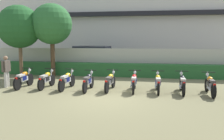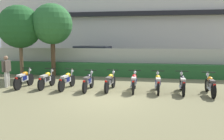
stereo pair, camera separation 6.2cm
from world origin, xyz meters
name	(u,v)px [view 1 (the left image)]	position (x,y,z in m)	size (l,w,h in m)	color
ground	(105,99)	(0.00, 0.00, 0.00)	(60.00, 60.00, 0.00)	olive
building	(133,20)	(0.00, 14.32, 4.30)	(24.89, 6.50, 8.60)	silver
compound_wall	(123,62)	(0.00, 6.66, 0.90)	(23.65, 0.30, 1.80)	#BCB7A8
hedge_row	(122,70)	(0.00, 5.96, 0.43)	(18.92, 0.70, 0.86)	#28602D
parked_car	(94,58)	(-2.64, 9.00, 0.94)	(4.69, 2.51, 1.89)	navy
tree_near_inspector	(19,27)	(-6.50, 4.79, 3.22)	(2.74, 2.74, 4.60)	brown
tree_far_side	(52,24)	(-4.50, 5.26, 3.39)	(2.61, 2.61, 4.72)	#4C3823
motorcycle_in_row_0	(24,79)	(-4.49, 1.55, 0.46)	(0.60, 1.85, 0.98)	black
motorcycle_in_row_1	(47,79)	(-3.31, 1.68, 0.44)	(0.60, 1.79, 0.95)	black
motorcycle_in_row_2	(67,80)	(-2.21, 1.61, 0.45)	(0.60, 1.94, 0.96)	black
motorcycle_in_row_3	(88,81)	(-1.09, 1.48, 0.44)	(0.60, 1.82, 0.95)	black
motorcycle_in_row_4	(110,81)	(-0.05, 1.66, 0.44)	(0.60, 1.94, 0.95)	black
motorcycle_in_row_5	(134,82)	(1.10, 1.68, 0.45)	(0.60, 1.88, 0.96)	black
motorcycle_in_row_6	(158,83)	(2.21, 1.68, 0.45)	(0.60, 1.87, 0.96)	black
motorcycle_in_row_7	(182,83)	(3.30, 1.67, 0.46)	(0.60, 1.89, 0.98)	black
motorcycle_in_row_8	(210,85)	(4.48, 1.53, 0.45)	(0.60, 1.92, 0.97)	black
inspector_person	(6,69)	(-5.43, 1.56, 0.95)	(0.22, 0.66, 1.62)	silver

